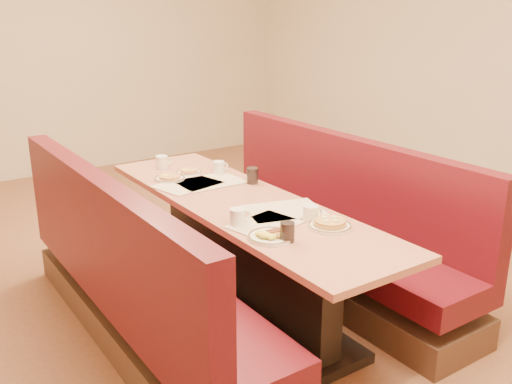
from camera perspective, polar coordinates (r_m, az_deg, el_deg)
ground at (r=3.86m, az=-1.38°, el=-11.49°), size 8.00×8.00×0.00m
room_envelope at (r=3.36m, az=-1.63°, el=18.55°), size 6.04×8.04×2.82m
diner_table at (r=3.69m, az=-1.42°, el=-6.41°), size 0.70×2.50×0.75m
booth_left at (r=3.39m, az=-11.99°, el=-9.34°), size 0.55×2.50×1.05m
booth_right at (r=4.11m, az=7.22°, el=-4.16°), size 0.55×2.50×1.05m
placemat_near_left at (r=3.16m, az=0.87°, el=-3.23°), size 0.42×0.35×0.00m
placemat_near_right at (r=3.38m, az=2.82°, el=-1.84°), size 0.52×0.44×0.00m
placemat_far_left at (r=3.89m, az=-6.83°, el=0.76°), size 0.48×0.40×0.00m
placemat_far_right at (r=3.94m, az=-4.63°, el=1.04°), size 0.44×0.33×0.00m
pancake_plate at (r=3.14m, az=7.40°, el=-3.24°), size 0.24×0.24×0.05m
eggs_plate at (r=2.97m, az=1.47°, el=-4.42°), size 0.24×0.24×0.05m
extra_plate_mid at (r=4.17m, az=-6.74°, el=2.03°), size 0.19×0.19×0.04m
extra_plate_far at (r=4.02m, az=-8.64°, el=1.39°), size 0.21×0.21×0.04m
coffee_mug_a at (r=3.21m, az=5.52°, el=-2.12°), size 0.12×0.08×0.09m
coffee_mug_b at (r=3.14m, az=-1.78°, el=-2.48°), size 0.13×0.09×0.10m
coffee_mug_c at (r=4.14m, az=-3.70°, el=2.50°), size 0.12×0.08×0.09m
coffee_mug_d at (r=4.33m, az=-9.37°, el=3.00°), size 0.13×0.09×0.09m
soda_tumbler_near at (r=2.93m, az=3.15°, el=-4.02°), size 0.08×0.08×0.10m
soda_tumbler_mid at (r=3.89m, az=-0.36°, el=1.65°), size 0.08×0.08×0.11m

